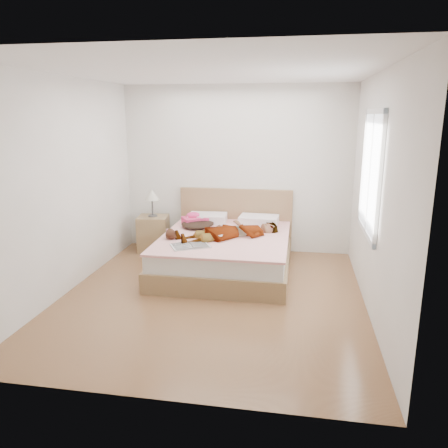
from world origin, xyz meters
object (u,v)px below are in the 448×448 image
(towel, at_px, (195,220))
(magazine, at_px, (190,246))
(woman, at_px, (230,229))
(bed, at_px, (226,250))
(coffee_mug, at_px, (220,238))
(phone, at_px, (201,216))
(nightstand, at_px, (153,231))
(plush_toy, at_px, (171,234))

(towel, relative_size, magazine, 0.79)
(woman, bearing_deg, bed, -177.10)
(magazine, distance_m, coffee_mug, 0.45)
(phone, xyz_separation_m, coffee_mug, (0.40, -0.67, -0.12))
(nightstand, bearing_deg, bed, -25.84)
(woman, distance_m, magazine, 0.71)
(coffee_mug, bearing_deg, woman, 69.25)
(woman, xyz_separation_m, towel, (-0.64, 0.56, -0.03))
(phone, distance_m, towel, 0.23)
(phone, xyz_separation_m, nightstand, (-0.87, 0.33, -0.35))
(bed, distance_m, plush_toy, 0.85)
(plush_toy, height_order, nightstand, nightstand)
(plush_toy, bearing_deg, magazine, -41.13)
(phone, xyz_separation_m, towel, (-0.14, 0.16, -0.09))
(woman, relative_size, phone, 16.87)
(phone, bearing_deg, towel, 98.83)
(magazine, bearing_deg, bed, 62.10)
(coffee_mug, bearing_deg, towel, 123.32)
(coffee_mug, relative_size, nightstand, 0.12)
(bed, distance_m, magazine, 0.80)
(woman, height_order, bed, bed)
(woman, bearing_deg, phone, -161.62)
(woman, bearing_deg, towel, -164.00)
(phone, distance_m, coffee_mug, 0.79)
(woman, bearing_deg, coffee_mug, -53.71)
(coffee_mug, distance_m, nightstand, 1.63)
(towel, xyz_separation_m, plush_toy, (-0.13, -0.82, -0.01))
(phone, xyz_separation_m, bed, (0.42, -0.29, -0.40))
(phone, distance_m, nightstand, 0.99)
(bed, bearing_deg, towel, 141.31)
(phone, height_order, magazine, phone)
(coffee_mug, xyz_separation_m, plush_toy, (-0.68, 0.00, 0.02))
(phone, bearing_deg, woman, -71.62)
(bed, bearing_deg, plush_toy, -152.29)
(phone, height_order, towel, phone)
(towel, bearing_deg, bed, -38.69)
(phone, height_order, plush_toy, phone)
(magazine, xyz_separation_m, coffee_mug, (0.33, 0.30, 0.04))
(towel, distance_m, magazine, 1.14)
(bed, bearing_deg, phone, 145.25)
(woman, relative_size, plush_toy, 5.92)
(phone, distance_m, plush_toy, 0.72)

